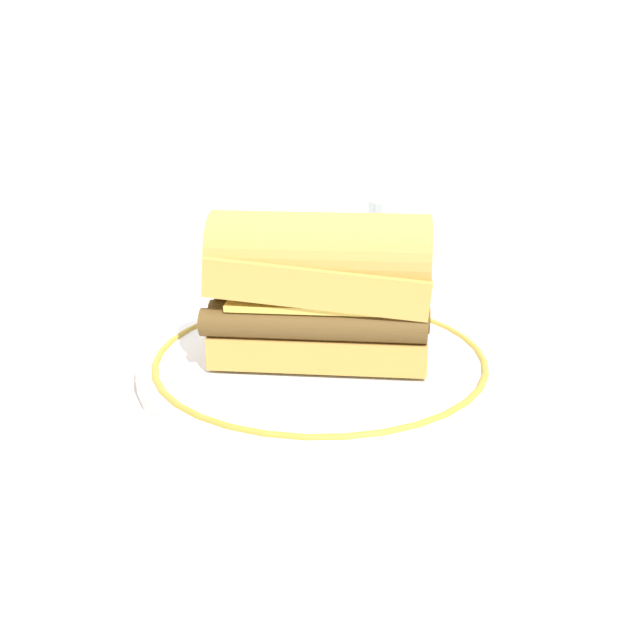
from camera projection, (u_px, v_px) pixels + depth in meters
name	position (u px, v px, depth m)	size (l,w,h in m)	color
ground_plane	(313.00, 387.00, 0.58)	(1.50, 1.50, 0.00)	beige
wall_back	(207.00, 2.00, 0.82)	(1.50, 0.02, 0.60)	white
plate	(320.00, 362.00, 0.61)	(0.30, 0.30, 0.01)	white
sausage_sandwich	(320.00, 286.00, 0.58)	(0.20, 0.15, 0.12)	gold
drinking_glass	(396.00, 251.00, 0.80)	(0.07, 0.07, 0.10)	silver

